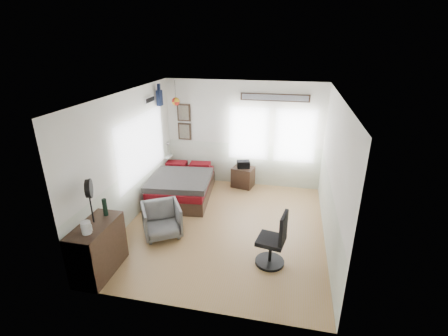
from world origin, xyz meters
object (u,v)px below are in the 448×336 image
(bed, at_px, (182,186))
(task_chair, at_px, (274,244))
(dresser, at_px, (98,249))
(armchair, at_px, (162,220))
(nightstand, at_px, (243,177))

(bed, xyz_separation_m, task_chair, (2.36, -2.11, 0.11))
(dresser, relative_size, armchair, 1.39)
(bed, height_order, nightstand, bed)
(armchair, xyz_separation_m, nightstand, (1.21, 2.57, -0.07))
(armchair, relative_size, nightstand, 1.37)
(dresser, xyz_separation_m, armchair, (0.59, 1.25, -0.12))
(bed, xyz_separation_m, armchair, (0.15, -1.65, 0.03))
(armchair, distance_m, nightstand, 2.84)
(task_chair, bearing_deg, nightstand, 118.87)
(dresser, bearing_deg, nightstand, 64.77)
(dresser, bearing_deg, task_chair, 15.79)
(nightstand, bearing_deg, dresser, -102.37)
(task_chair, bearing_deg, armchair, 178.89)
(dresser, distance_m, armchair, 1.38)
(nightstand, xyz_separation_m, task_chair, (1.00, -3.02, 0.15))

